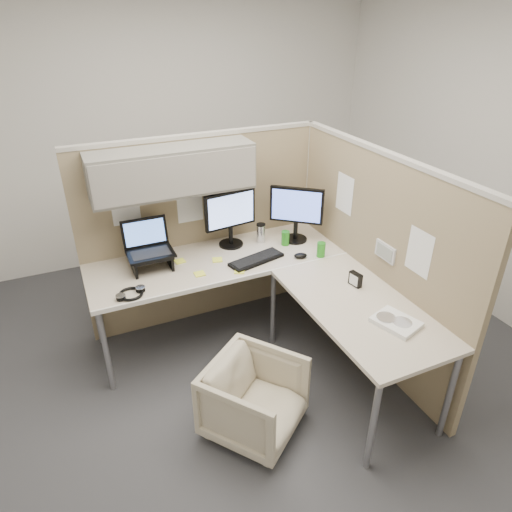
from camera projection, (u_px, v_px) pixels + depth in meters
name	position (u px, v px, depth m)	size (l,w,h in m)	color
ground	(257.00, 369.00, 3.53)	(4.50, 4.50, 0.00)	#333338
partition_back	(189.00, 204.00, 3.59)	(2.00, 0.36, 1.63)	#948161
partition_right	(371.00, 257.00, 3.41)	(0.07, 2.03, 1.63)	#948161
desk	(266.00, 282.00, 3.35)	(2.00, 1.98, 0.73)	beige
office_chair	(254.00, 396.00, 2.90)	(0.55, 0.52, 0.57)	beige
monitor_left	(230.00, 214.00, 3.65)	(0.44, 0.20, 0.47)	black
monitor_right	(296.00, 210.00, 3.74)	(0.36, 0.30, 0.47)	black
laptop_station	(150.00, 251.00, 3.40)	(0.34, 0.29, 0.35)	black
keyboard	(256.00, 260.00, 3.54)	(0.44, 0.15, 0.02)	black
mouse	(301.00, 256.00, 3.58)	(0.11, 0.07, 0.04)	black
travel_mug	(261.00, 233.00, 3.80)	(0.08, 0.08, 0.16)	silver
soda_can_green	(321.00, 250.00, 3.58)	(0.07, 0.07, 0.12)	#268C1E
soda_can_silver	(285.00, 238.00, 3.76)	(0.07, 0.07, 0.12)	#268C1E
sticky_note_b	(239.00, 271.00, 3.40)	(0.08, 0.08, 0.01)	#F3FA41
sticky_note_a	(200.00, 274.00, 3.36)	(0.08, 0.08, 0.01)	#F3FA41
sticky_note_c	(180.00, 261.00, 3.53)	(0.08, 0.08, 0.01)	#F3FA41
sticky_note_d	(217.00, 260.00, 3.55)	(0.08, 0.08, 0.01)	#F3FA41
headphones	(131.00, 294.00, 3.11)	(0.22, 0.22, 0.03)	black
paper_stack	(396.00, 322.00, 2.82)	(0.28, 0.32, 0.03)	white
desk_clock	(355.00, 279.00, 3.21)	(0.06, 0.11, 0.10)	black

